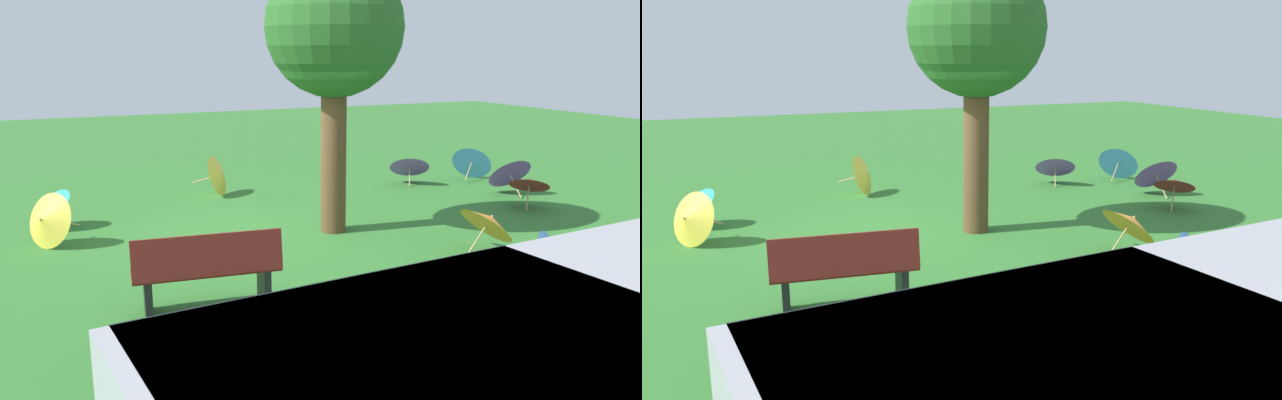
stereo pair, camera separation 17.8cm
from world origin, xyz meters
TOP-DOWN VIEW (x-y plane):
  - ground at (0.00, 0.00)m, footprint 40.00×40.00m
  - park_bench at (1.56, 2.52)m, footprint 1.65×0.69m
  - shade_tree at (-1.11, 0.23)m, footprint 2.08×2.08m
  - parasol_red_0 at (-4.97, 0.39)m, footprint 0.99×0.99m
  - parasol_teal_0 at (2.92, -1.82)m, footprint 0.82×0.87m
  - parasol_yellow_0 at (3.04, -0.73)m, footprint 0.91×0.92m
  - parasol_orange_0 at (-2.59, 2.16)m, footprint 0.78×0.86m
  - parasol_blue_0 at (-5.77, -2.23)m, footprint 1.03×1.07m
  - parasol_purple_0 at (-4.19, -2.34)m, footprint 1.09×1.06m
  - parasol_yellow_1 at (-0.25, -3.01)m, footprint 0.86×0.87m
  - parasol_purple_1 at (-5.45, -0.72)m, footprint 0.93×0.89m
  - parasol_blue_1 at (-2.49, 3.48)m, footprint 0.75×0.70m

SIDE VIEW (x-z plane):
  - ground at x=0.00m, z-range 0.00..0.00m
  - parasol_blue_1 at x=-2.49m, z-range 0.00..0.67m
  - parasol_yellow_1 at x=-0.25m, z-range 0.00..0.81m
  - parasol_teal_0 at x=2.92m, z-range 0.07..0.74m
  - parasol_blue_0 at x=-5.77m, z-range 0.00..0.83m
  - parasol_yellow_0 at x=3.04m, z-range 0.00..0.83m
  - parasol_purple_0 at x=-4.19m, z-range 0.06..0.77m
  - parasol_orange_0 at x=-2.59m, z-range 0.06..0.84m
  - park_bench at x=1.56m, z-range 0.01..0.92m
  - parasol_purple_1 at x=-5.45m, z-range 0.05..0.88m
  - parasol_red_0 at x=-4.97m, z-range 0.12..0.82m
  - shade_tree at x=-1.11m, z-range 0.97..5.13m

